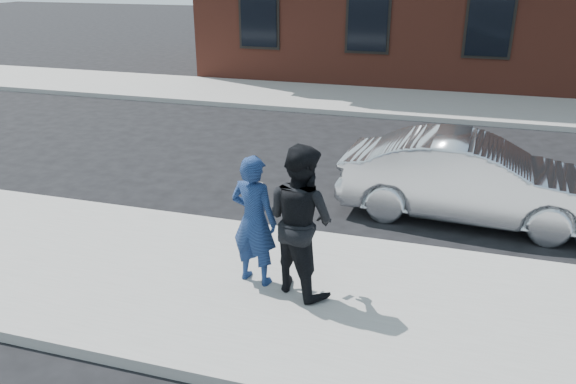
% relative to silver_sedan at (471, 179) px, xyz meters
% --- Properties ---
extents(ground, '(100.00, 100.00, 0.00)m').
position_rel_silver_sedan_xyz_m(ground, '(0.29, -3.15, -0.71)').
color(ground, black).
rests_on(ground, ground).
extents(near_sidewalk, '(50.00, 3.50, 0.15)m').
position_rel_silver_sedan_xyz_m(near_sidewalk, '(0.29, -3.40, -0.64)').
color(near_sidewalk, gray).
rests_on(near_sidewalk, ground).
extents(near_curb, '(50.00, 0.10, 0.15)m').
position_rel_silver_sedan_xyz_m(near_curb, '(0.29, -1.60, -0.64)').
color(near_curb, '#999691').
rests_on(near_curb, ground).
extents(far_sidewalk, '(50.00, 3.50, 0.15)m').
position_rel_silver_sedan_xyz_m(far_sidewalk, '(0.29, 8.10, -0.64)').
color(far_sidewalk, gray).
rests_on(far_sidewalk, ground).
extents(far_curb, '(50.00, 0.10, 0.15)m').
position_rel_silver_sedan_xyz_m(far_curb, '(0.29, 6.30, -0.64)').
color(far_curb, '#999691').
rests_on(far_curb, ground).
extents(silver_sedan, '(4.41, 1.75, 1.43)m').
position_rel_silver_sedan_xyz_m(silver_sedan, '(0.00, 0.00, 0.00)').
color(silver_sedan, '#B7BABF').
rests_on(silver_sedan, ground).
extents(man_hoodie, '(0.71, 0.56, 1.76)m').
position_rel_silver_sedan_xyz_m(man_hoodie, '(-2.71, -3.23, 0.32)').
color(man_hoodie, navy).
rests_on(man_hoodie, near_sidewalk).
extents(man_peacoat, '(1.20, 1.12, 1.96)m').
position_rel_silver_sedan_xyz_m(man_peacoat, '(-2.08, -3.25, 0.42)').
color(man_peacoat, black).
rests_on(man_peacoat, near_sidewalk).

